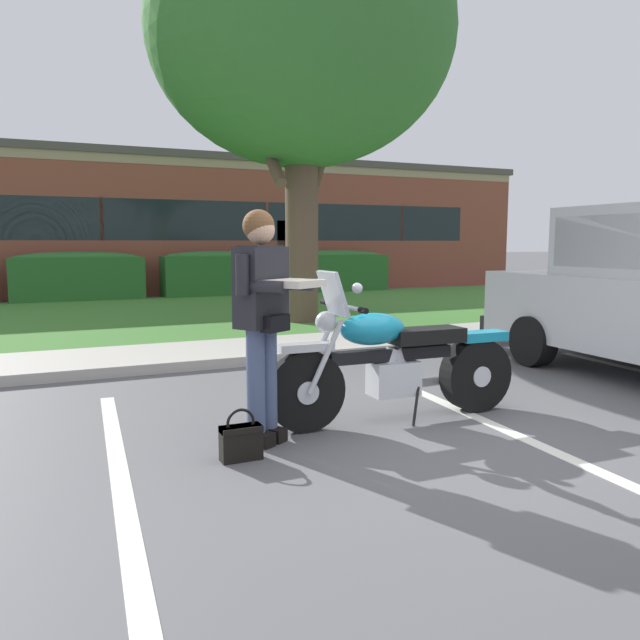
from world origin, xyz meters
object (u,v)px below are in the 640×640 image
motorcycle (404,362)px  hedge_right (334,270)px  handbag (241,439)px  hedge_center_right (217,273)px  brick_building (88,226)px  shade_tree (301,36)px  hedge_center_left (78,276)px  rider_person (263,307)px

motorcycle → hedge_right: size_ratio=0.71×
motorcycle → handbag: 1.62m
handbag → hedge_center_right: bearing=75.6°
hedge_center_right → hedge_right: bearing=0.0°
hedge_center_right → brick_building: brick_building is taller
hedge_center_right → motorcycle: bearing=-97.9°
hedge_center_right → hedge_right: same height
shade_tree → hedge_center_left: (-3.39, 6.21, -4.31)m
shade_tree → hedge_right: bearing=59.8°
shade_tree → hedge_center_right: shade_tree is taller
hedge_center_right → hedge_right: (3.50, 0.00, 0.00)m
handbag → brick_building: bearing=88.7°
motorcycle → handbag: size_ratio=6.23×
handbag → brick_building: size_ratio=0.01×
motorcycle → rider_person: (-1.26, -0.10, 0.52)m
hedge_right → rider_person: bearing=-117.8°
motorcycle → hedge_center_right: (1.69, 12.15, 0.16)m
rider_person → hedge_right: (6.46, 12.25, -0.36)m
handbag → hedge_center_left: hedge_center_left is taller
hedge_center_right → hedge_center_left: bearing=180.0°
hedge_right → brick_building: brick_building is taller
hedge_center_left → brick_building: 5.75m
shade_tree → brick_building: shade_tree is taller
motorcycle → hedge_center_right: 12.27m
hedge_right → hedge_center_right: bearing=180.0°
hedge_center_left → brick_building: brick_building is taller
rider_person → hedge_center_left: (-0.55, 12.25, -0.36)m
brick_building → shade_tree: bearing=-77.0°
hedge_right → brick_building: size_ratio=0.12×
rider_person → hedge_center_right: 12.61m
handbag → hedge_center_left: 12.55m
handbag → rider_person: bearing=46.4°
shade_tree → hedge_right: 8.38m
hedge_center_right → rider_person: bearing=-103.6°
shade_tree → hedge_center_right: size_ratio=2.50×
shade_tree → motorcycle: bearing=-104.9°
motorcycle → rider_person: 1.37m
handbag → brick_building: (0.40, 18.09, 1.84)m
handbag → hedge_center_right: hedge_center_right is taller
rider_person → handbag: size_ratio=4.74×
hedge_right → shade_tree: bearing=-120.2°
handbag → hedge_right: (6.73, 12.54, 0.51)m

